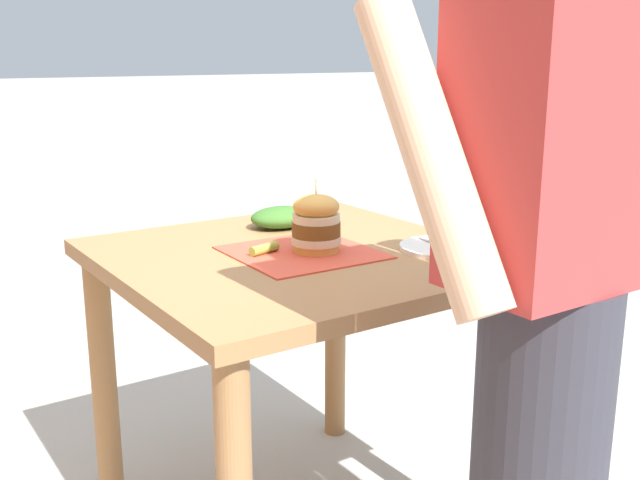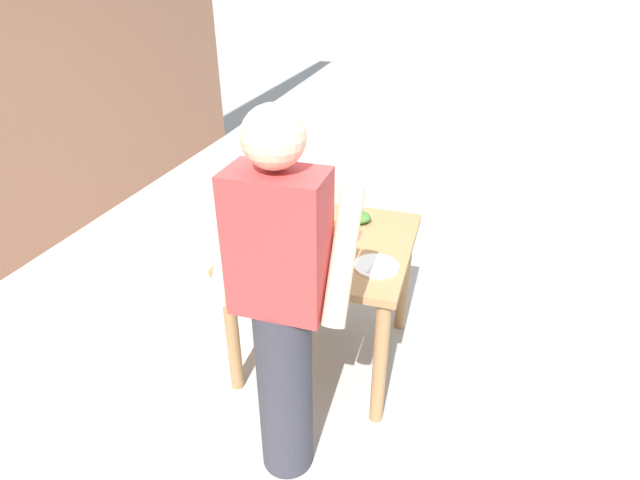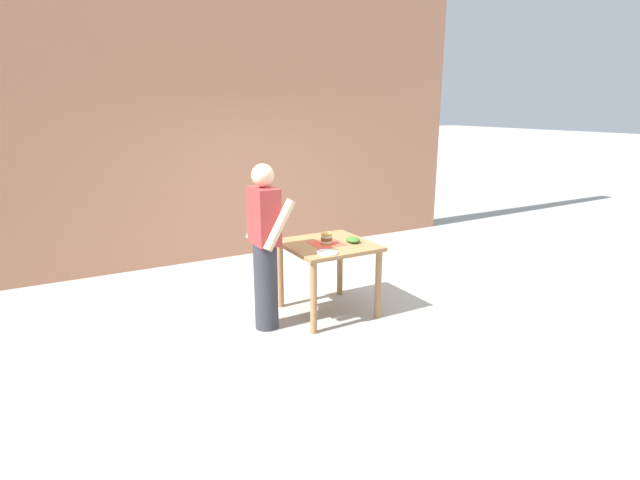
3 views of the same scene
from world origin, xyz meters
TOP-DOWN VIEW (x-y plane):
  - ground_plane at (0.00, 0.00)m, footprint 80.00×80.00m
  - patio_table at (0.00, 0.00)m, footprint 0.91×0.90m
  - serving_paper at (-0.00, 0.02)m, footprint 0.34×0.34m
  - sandwich at (-0.03, 0.04)m, footprint 0.12×0.12m
  - pickle_spear at (0.09, -0.02)m, footprint 0.09×0.04m
  - side_plate_with_forks at (-0.31, 0.19)m, footprint 0.22×0.22m
  - side_salad at (-0.10, -0.25)m, footprint 0.18×0.14m
  - diner_across_table at (-0.04, 0.74)m, footprint 0.55×0.35m
  - building_wall at (2.69, 1.21)m, footprint 0.30×10.00m

SIDE VIEW (x-z plane):
  - ground_plane at x=0.00m, z-range 0.00..0.00m
  - patio_table at x=0.00m, z-range 0.25..1.05m
  - serving_paper at x=0.00m, z-range 0.79..0.80m
  - side_plate_with_forks at x=-0.31m, z-range 0.79..0.81m
  - pickle_spear at x=0.09m, z-range 0.80..0.82m
  - side_salad at x=-0.10m, z-range 0.79..0.85m
  - sandwich at x=-0.03m, z-range 0.78..0.96m
  - diner_across_table at x=-0.04m, z-range 0.04..1.73m
  - building_wall at x=2.69m, z-range 0.00..6.77m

